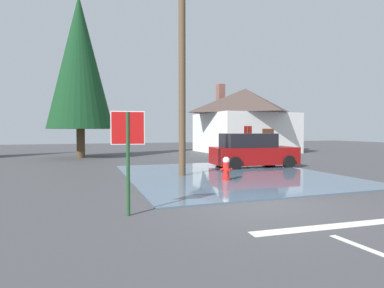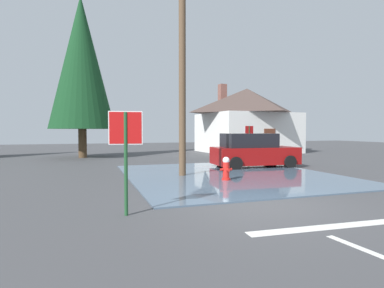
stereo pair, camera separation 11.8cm
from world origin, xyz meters
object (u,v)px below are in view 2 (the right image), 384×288
(stop_sign_near, at_px, (126,141))
(parked_car, at_px, (253,151))
(fire_hydrant, at_px, (226,169))
(stop_sign_far, at_px, (249,136))
(pine_tree_tall_left, at_px, (81,63))
(utility_pole, at_px, (182,72))
(house, at_px, (247,119))

(stop_sign_near, height_order, parked_car, stop_sign_near)
(stop_sign_near, distance_m, fire_hydrant, 5.56)
(stop_sign_far, xyz_separation_m, pine_tree_tall_left, (-9.92, 5.26, 4.92))
(stop_sign_near, distance_m, stop_sign_far, 13.90)
(stop_sign_near, height_order, fire_hydrant, stop_sign_near)
(parked_car, relative_size, pine_tree_tall_left, 0.39)
(utility_pole, bearing_deg, pine_tree_tall_left, 110.27)
(utility_pole, xyz_separation_m, house, (9.44, 12.16, -1.36))
(stop_sign_near, distance_m, utility_pole, 6.55)
(stop_sign_far, xyz_separation_m, house, (3.46, 6.75, 1.29))
(fire_hydrant, height_order, house, house)
(stop_sign_near, bearing_deg, fire_hydrant, 41.78)
(utility_pole, height_order, house, utility_pole)
(fire_hydrant, bearing_deg, house, 59.17)
(fire_hydrant, bearing_deg, pine_tree_tall_left, 112.52)
(fire_hydrant, xyz_separation_m, house, (8.26, 13.84, 2.39))
(parked_car, bearing_deg, stop_sign_near, -134.85)
(stop_sign_far, distance_m, house, 7.70)
(pine_tree_tall_left, bearing_deg, stop_sign_far, -27.91)
(pine_tree_tall_left, bearing_deg, parked_car, -46.63)
(stop_sign_near, xyz_separation_m, parked_car, (7.19, 7.23, -0.82))
(utility_pole, height_order, stop_sign_far, utility_pole)
(parked_car, bearing_deg, fire_hydrant, -131.02)
(stop_sign_near, height_order, house, house)
(fire_hydrant, xyz_separation_m, pine_tree_tall_left, (-5.12, 12.34, 6.02))
(utility_pole, distance_m, pine_tree_tall_left, 11.59)
(fire_hydrant, relative_size, pine_tree_tall_left, 0.08)
(utility_pole, relative_size, house, 1.00)
(stop_sign_near, relative_size, house, 0.28)
(stop_sign_far, bearing_deg, stop_sign_near, -129.59)
(stop_sign_far, xyz_separation_m, parked_car, (-1.67, -3.48, -0.72))
(utility_pole, xyz_separation_m, parked_car, (4.31, 1.93, -3.38))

